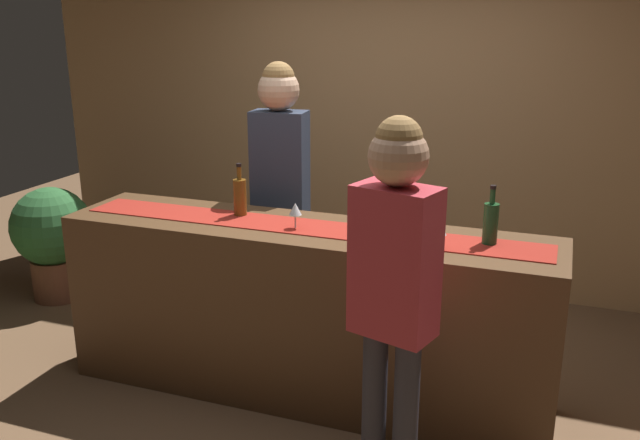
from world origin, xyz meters
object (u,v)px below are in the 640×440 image
Objects in this scene: wine_glass_near_customer at (440,229)px; wine_glass_mid_counter at (295,210)px; bartender at (280,171)px; customer_sipping at (394,274)px; wine_bottle_amber at (240,196)px; wine_bottle_green at (491,223)px; potted_plant_tall at (52,235)px.

wine_glass_mid_counter is at bearing 174.48° from wine_glass_near_customer.
bartender reaches higher than wine_glass_near_customer.
customer_sipping reaches higher than wine_glass_mid_counter.
wine_glass_near_customer is at bearing -9.71° from wine_bottle_amber.
wine_glass_mid_counter is at bearing -174.61° from wine_bottle_green.
wine_glass_near_customer is 0.79m from wine_glass_mid_counter.
bartender reaches higher than customer_sipping.
wine_bottle_amber is 2.10× the size of wine_glass_near_customer.
bartender reaches higher than wine_glass_mid_counter.
customer_sipping is (-0.08, -0.57, -0.03)m from wine_glass_near_customer.
bartender is at bearing 119.70° from wine_glass_mid_counter.
wine_bottle_amber is at bearing 178.76° from wine_bottle_green.
potted_plant_tall is at bearing -6.86° from bartender.
customer_sipping is at bearing -35.27° from wine_bottle_amber.
wine_bottle_amber is 0.18× the size of customer_sipping.
bartender is 2.00m from potted_plant_tall.
bartender is at bearing -1.27° from potted_plant_tall.
wine_bottle_green is at bearing -1.24° from wine_bottle_amber.
wine_glass_mid_counter is (0.39, -0.12, -0.01)m from wine_bottle_amber.
wine_bottle_amber is 0.41m from wine_glass_mid_counter.
wine_glass_mid_counter is (-0.78, 0.08, 0.00)m from wine_glass_near_customer.
bartender is at bearing 146.20° from customer_sipping.
potted_plant_tall is at bearing 163.52° from wine_glass_mid_counter.
wine_bottle_green is 0.28m from wine_glass_near_customer.
customer_sipping is (-0.30, -0.74, -0.04)m from wine_bottle_green.
wine_bottle_green is 2.10× the size of wine_glass_mid_counter.
wine_bottle_amber is at bearing 162.19° from wine_glass_mid_counter.
wine_glass_near_customer is 0.08× the size of bartender.
wine_bottle_amber is 1.00× the size of wine_bottle_green.
customer_sipping reaches higher than wine_glass_near_customer.
wine_glass_mid_counter is at bearing 114.10° from bartender.
wine_bottle_amber is 2.03m from potted_plant_tall.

